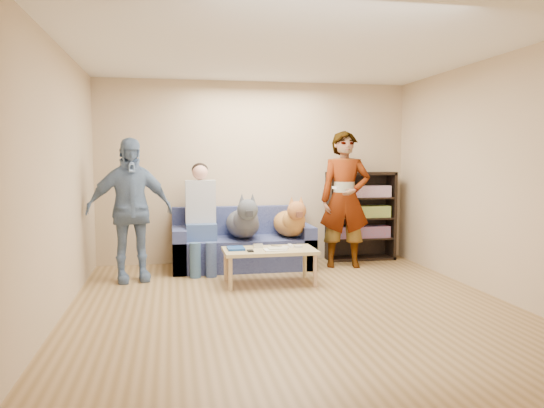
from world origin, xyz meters
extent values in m
plane|color=olive|center=(0.00, 0.00, 0.00)|extent=(5.00, 5.00, 0.00)
plane|color=white|center=(0.00, 0.00, 2.60)|extent=(5.00, 5.00, 0.00)
plane|color=tan|center=(0.00, 2.50, 1.30)|extent=(4.50, 0.00, 4.50)
plane|color=tan|center=(0.00, -2.50, 1.30)|extent=(4.50, 0.00, 4.50)
plane|color=tan|center=(-2.25, 0.00, 1.30)|extent=(0.00, 5.00, 5.00)
plane|color=tan|center=(2.25, 0.00, 1.30)|extent=(0.00, 5.00, 5.00)
ellipsoid|color=silver|center=(0.52, 1.98, 0.50)|extent=(0.41, 0.35, 0.14)
imported|color=gray|center=(1.15, 1.86, 0.94)|extent=(0.76, 0.57, 1.88)
imported|color=#698BA9|center=(-1.70, 1.53, 0.88)|extent=(1.10, 0.64, 1.75)
cube|color=white|center=(0.95, 1.66, 1.11)|extent=(0.06, 0.13, 0.03)
cube|color=navy|center=(-0.46, 1.12, 0.43)|extent=(0.20, 0.26, 0.03)
cube|color=white|center=(-0.01, 0.97, 0.43)|extent=(0.26, 0.20, 0.02)
cube|color=beige|center=(0.02, 0.99, 0.44)|extent=(0.22, 0.17, 0.01)
cube|color=#BCBDC1|center=(-0.18, 1.19, 0.45)|extent=(0.11, 0.06, 0.05)
cube|color=white|center=(0.22, 1.17, 0.43)|extent=(0.04, 0.13, 0.03)
cube|color=silver|center=(0.30, 1.09, 0.43)|extent=(0.09, 0.06, 0.03)
cylinder|color=silver|center=(0.14, 1.05, 0.43)|extent=(0.07, 0.07, 0.02)
cylinder|color=white|center=(0.14, 1.13, 0.43)|extent=(0.07, 0.07, 0.02)
cylinder|color=#CC601C|center=(-0.08, 0.91, 0.42)|extent=(0.13, 0.06, 0.01)
cylinder|color=black|center=(0.06, 1.25, 0.42)|extent=(0.13, 0.08, 0.01)
cube|color=black|center=(-0.31, 0.95, 0.43)|extent=(0.07, 0.12, 0.02)
cube|color=#515B93|center=(-0.25, 2.05, 0.21)|extent=(1.90, 0.85, 0.42)
cube|color=#515B93|center=(-0.25, 2.38, 0.62)|extent=(1.90, 0.18, 0.40)
cube|color=#515B93|center=(-1.11, 2.05, 0.29)|extent=(0.18, 0.85, 0.58)
cube|color=#515B93|center=(0.61, 2.05, 0.29)|extent=(0.18, 0.85, 0.58)
cube|color=#435E94|center=(-0.82, 1.97, 0.53)|extent=(0.40, 0.38, 0.22)
cylinder|color=#3C5D84|center=(-0.92, 1.55, 0.21)|extent=(0.14, 0.14, 0.47)
cylinder|color=#3F5C8B|center=(-0.72, 1.55, 0.21)|extent=(0.14, 0.14, 0.47)
cube|color=silver|center=(-0.82, 2.07, 0.92)|extent=(0.40, 0.24, 0.58)
sphere|color=#E3A088|center=(-0.82, 2.07, 1.32)|extent=(0.21, 0.21, 0.21)
ellipsoid|color=black|center=(-0.82, 2.10, 1.35)|extent=(0.22, 0.22, 0.19)
ellipsoid|color=#44454E|center=(-0.25, 2.03, 0.61)|extent=(0.44, 0.92, 0.38)
sphere|color=#4A4B54|center=(-0.25, 1.70, 0.70)|extent=(0.33, 0.33, 0.33)
sphere|color=#474B50|center=(-0.25, 1.53, 0.85)|extent=(0.27, 0.27, 0.27)
cube|color=black|center=(-0.25, 1.40, 0.82)|extent=(0.08, 0.13, 0.08)
cone|color=#4F5159|center=(-0.32, 1.55, 0.99)|extent=(0.08, 0.08, 0.13)
cone|color=#464A4F|center=(-0.18, 1.55, 0.99)|extent=(0.08, 0.08, 0.13)
cylinder|color=#50535B|center=(-0.25, 2.45, 0.57)|extent=(0.05, 0.30, 0.18)
ellipsoid|color=#BE7E3A|center=(0.40, 2.04, 0.60)|extent=(0.41, 0.85, 0.36)
sphere|color=#B97E38|center=(0.40, 1.74, 0.68)|extent=(0.31, 0.31, 0.31)
sphere|color=#AA7333|center=(0.40, 1.58, 0.82)|extent=(0.25, 0.25, 0.25)
cube|color=#5B301F|center=(0.40, 1.46, 0.79)|extent=(0.08, 0.12, 0.07)
cone|color=#BC8439|center=(0.34, 1.60, 0.95)|extent=(0.08, 0.08, 0.12)
cone|color=#B45E37|center=(0.46, 1.60, 0.95)|extent=(0.08, 0.08, 0.12)
cylinder|color=#A76833|center=(0.40, 2.43, 0.56)|extent=(0.05, 0.28, 0.16)
cube|color=tan|center=(-0.06, 1.07, 0.40)|extent=(1.10, 0.60, 0.04)
cylinder|color=tan|center=(-0.56, 0.82, 0.19)|extent=(0.05, 0.05, 0.38)
cylinder|color=tan|center=(0.44, 0.82, 0.19)|extent=(0.05, 0.05, 0.38)
cylinder|color=tan|center=(-0.56, 1.32, 0.19)|extent=(0.05, 0.05, 0.38)
cylinder|color=tan|center=(0.44, 1.32, 0.19)|extent=(0.05, 0.05, 0.38)
cube|color=black|center=(1.07, 2.32, 0.65)|extent=(0.04, 0.34, 1.30)
cube|color=black|center=(2.03, 2.32, 0.65)|extent=(0.04, 0.34, 1.30)
cube|color=black|center=(1.55, 2.32, 1.28)|extent=(1.00, 0.34, 0.04)
cube|color=black|center=(1.55, 2.32, 0.02)|extent=(1.00, 0.34, 0.04)
cube|color=black|center=(1.55, 2.48, 0.65)|extent=(1.00, 0.02, 1.30)
cube|color=black|center=(1.55, 2.32, 0.32)|extent=(0.94, 0.32, 0.03)
cube|color=black|center=(1.55, 2.32, 0.62)|extent=(0.94, 0.32, 0.02)
cube|color=black|center=(1.55, 2.32, 0.92)|extent=(0.94, 0.32, 0.02)
cube|color=#B23333|center=(1.55, 2.30, 0.42)|extent=(0.84, 0.24, 0.17)
cube|color=gold|center=(1.55, 2.30, 0.72)|extent=(0.84, 0.24, 0.17)
cube|color=#994C99|center=(1.55, 2.30, 1.02)|extent=(0.84, 0.24, 0.17)
camera|label=1|loc=(-1.19, -5.10, 1.51)|focal=35.00mm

